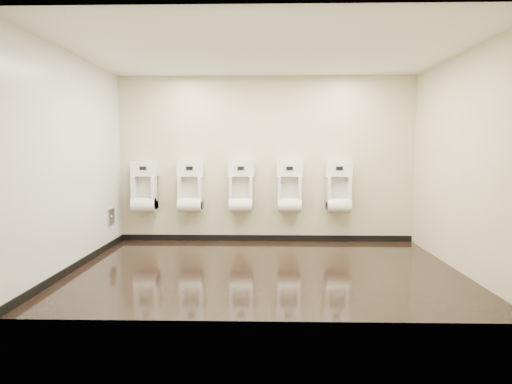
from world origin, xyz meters
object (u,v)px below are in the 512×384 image
urinal_0 (145,190)px  urinal_1 (190,190)px  urinal_2 (241,191)px  urinal_3 (289,191)px  access_panel (111,216)px  urinal_4 (338,191)px

urinal_0 → urinal_1: size_ratio=1.00×
urinal_2 → urinal_3: 0.81m
access_panel → urinal_3: urinal_3 is taller
urinal_1 → urinal_3: bearing=0.0°
urinal_0 → urinal_4: 3.26m
urinal_0 → urinal_4: size_ratio=1.00×
urinal_2 → urinal_1: bearing=180.0°
urinal_1 → urinal_2: bearing=0.0°
urinal_0 → urinal_2: size_ratio=1.00×
access_panel → urinal_4: urinal_4 is taller
urinal_1 → urinal_2: 0.85m
access_panel → urinal_3: size_ratio=0.30×
urinal_1 → urinal_3: size_ratio=1.00×
urinal_0 → urinal_3: 2.44m
urinal_3 → urinal_4: size_ratio=1.00×
access_panel → urinal_2: urinal_2 is taller
urinal_0 → urinal_1: 0.78m
urinal_1 → access_panel: bearing=-161.7°
urinal_2 → urinal_0: bearing=180.0°
access_panel → urinal_3: 2.93m
urinal_0 → urinal_2: bearing=0.0°
access_panel → urinal_4: size_ratio=0.30×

